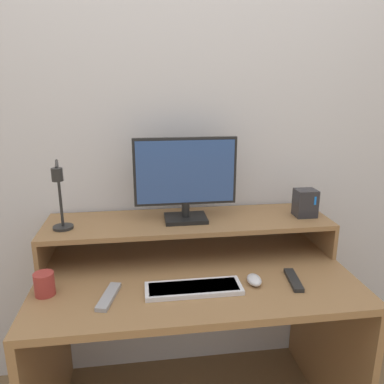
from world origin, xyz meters
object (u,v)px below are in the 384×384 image
object	(u,v)px
router_dock	(305,203)
keyboard	(194,288)
remote_secondary	(294,280)
mug	(44,284)
remote_control	(109,297)
monitor	(185,177)
desk_lamp	(60,198)
mouse	(254,280)

from	to	relation	value
router_dock	keyboard	distance (m)	0.69
remote_secondary	mug	world-z (taller)	mug
router_dock	remote_control	world-z (taller)	router_dock
monitor	remote_secondary	distance (m)	0.63
monitor	desk_lamp	bearing A→B (deg)	-169.88
mug	mouse	bearing A→B (deg)	-2.23
desk_lamp	remote_secondary	world-z (taller)	desk_lamp
remote_control	mug	size ratio (longest dim) A/B	2.11
router_dock	keyboard	bearing A→B (deg)	-151.00
router_dock	remote_control	bearing A→B (deg)	-159.72
router_dock	mug	distance (m)	1.18
desk_lamp	remote_secondary	distance (m)	1.00
monitor	remote_secondary	bearing A→B (deg)	-39.58
remote_secondary	monitor	bearing A→B (deg)	140.42
keyboard	router_dock	bearing A→B (deg)	29.00
mouse	remote_secondary	xyz separation A→B (m)	(0.16, -0.01, -0.01)
router_dock	remote_control	distance (m)	0.98
remote_secondary	mug	distance (m)	0.97
router_dock	desk_lamp	bearing A→B (deg)	-176.16
remote_control	remote_secondary	bearing A→B (deg)	1.86
keyboard	remote_control	xyz separation A→B (m)	(-0.32, -0.01, -0.00)
desk_lamp	mug	size ratio (longest dim) A/B	3.45
mouse	mug	bearing A→B (deg)	177.77
desk_lamp	mouse	xyz separation A→B (m)	(0.76, -0.23, -0.30)
mouse	remote_secondary	distance (m)	0.16
keyboard	remote_control	distance (m)	0.32
remote_control	remote_secondary	size ratio (longest dim) A/B	1.07
router_dock	remote_secondary	world-z (taller)	router_dock
monitor	keyboard	xyz separation A→B (m)	(-0.01, -0.34, -0.36)
router_dock	mouse	world-z (taller)	router_dock
monitor	desk_lamp	size ratio (longest dim) A/B	1.51
remote_secondary	mug	size ratio (longest dim) A/B	1.98
monitor	remote_secondary	size ratio (longest dim) A/B	2.63
keyboard	mouse	world-z (taller)	mouse
keyboard	mug	xyz separation A→B (m)	(-0.56, 0.05, 0.03)
remote_control	remote_secondary	distance (m)	0.73
router_dock	mug	world-z (taller)	router_dock
desk_lamp	keyboard	distance (m)	0.65
remote_secondary	router_dock	bearing A→B (deg)	61.35
router_dock	mouse	bearing A→B (deg)	-137.61
remote_secondary	keyboard	bearing A→B (deg)	-178.34
desk_lamp	remote_control	world-z (taller)	desk_lamp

